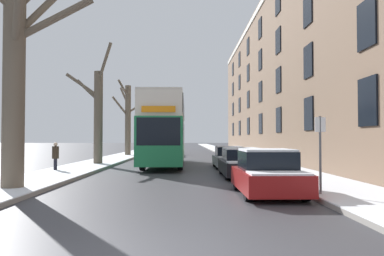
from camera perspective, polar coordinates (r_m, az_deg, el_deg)
name	(u,v)px	position (r m, az deg, el deg)	size (l,w,h in m)	color
sidewalk_left	(147,150)	(58.80, -6.91, -3.32)	(2.96, 130.00, 0.16)	gray
sidewalk_right	(220,150)	(58.70, 4.22, -3.33)	(2.96, 130.00, 0.16)	gray
terrace_facade_right	(311,79)	(35.47, 17.61, 7.11)	(9.10, 52.37, 14.29)	#7A604C
bare_tree_left_0	(16,73)	(14.08, -25.22, 7.54)	(4.24, 3.41, 7.90)	brown
bare_tree_left_1	(98,112)	(25.74, -14.18, 2.36)	(3.23, 3.71, 7.97)	brown
bare_tree_left_2	(128,118)	(38.73, -9.79, 1.49)	(2.83, 2.63, 7.69)	brown
bare_tree_left_3	(144,129)	(50.48, -7.40, -0.22)	(2.18, 1.90, 6.54)	brown
double_decker_bus	(165,128)	(24.94, -4.14, 0.04)	(2.52, 11.66, 4.45)	#1E7A47
parked_car_0	(268,174)	(12.27, 11.44, -6.86)	(1.88, 3.92, 1.46)	maroon
parked_car_1	(242,163)	(17.81, 7.57, -5.35)	(1.87, 4.43, 1.37)	black
parked_car_2	(229,158)	(23.16, 5.61, -4.55)	(1.76, 4.08, 1.33)	#9EA3AD
oncoming_van	(157,144)	(41.24, -5.35, -2.48)	(1.97, 5.44, 2.19)	white
pedestrian_left_sidewalk	(55,156)	(20.98, -20.09, -4.03)	(0.35, 0.35, 1.60)	black
street_sign_post	(320,151)	(11.77, 18.96, -3.37)	(0.32, 0.07, 2.46)	#4C4F54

